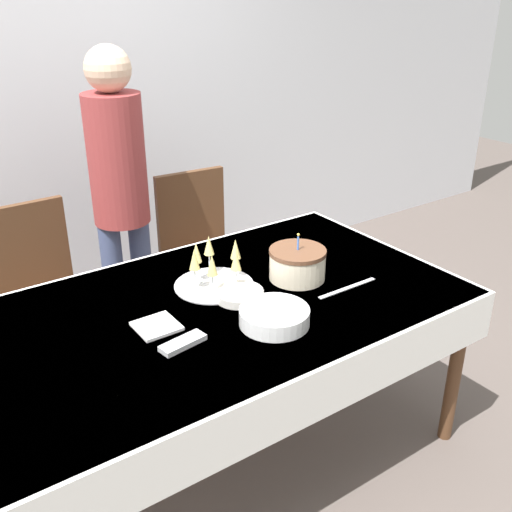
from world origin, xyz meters
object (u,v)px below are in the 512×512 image
(dining_chair_far_left, at_px, (41,296))
(person_standing, at_px, (119,184))
(dining_chair_far_right, at_px, (201,252))
(plate_stack_dessert, at_px, (239,295))
(birthday_cake, at_px, (297,264))
(champagne_tray, at_px, (214,268))
(plate_stack_main, at_px, (274,317))

(dining_chair_far_left, height_order, person_standing, person_standing)
(dining_chair_far_right, height_order, plate_stack_dessert, dining_chair_far_right)
(birthday_cake, xyz_separation_m, plate_stack_dessert, (-0.30, -0.01, -0.05))
(champagne_tray, xyz_separation_m, plate_stack_dessert, (0.02, -0.15, -0.06))
(dining_chair_far_left, bearing_deg, champagne_tray, -54.90)
(dining_chair_far_left, bearing_deg, dining_chair_far_right, -0.01)
(person_standing, bearing_deg, champagne_tray, -86.22)
(person_standing, bearing_deg, dining_chair_far_left, -173.36)
(plate_stack_main, bearing_deg, plate_stack_dessert, 89.37)
(birthday_cake, relative_size, champagne_tray, 0.73)
(champagne_tray, xyz_separation_m, person_standing, (-0.05, 0.80, 0.16))
(champagne_tray, height_order, plate_stack_main, champagne_tray)
(dining_chair_far_left, distance_m, person_standing, 0.66)
(dining_chair_far_left, relative_size, plate_stack_main, 3.76)
(birthday_cake, bearing_deg, person_standing, 111.52)
(dining_chair_far_left, xyz_separation_m, dining_chair_far_right, (0.89, -0.00, 0.00))
(dining_chair_far_right, height_order, plate_stack_main, dining_chair_far_right)
(dining_chair_far_right, height_order, birthday_cake, dining_chair_far_right)
(dining_chair_far_left, xyz_separation_m, champagne_tray, (0.53, -0.75, 0.30))
(dining_chair_far_right, relative_size, plate_stack_main, 3.76)
(dining_chair_far_left, height_order, dining_chair_far_right, same)
(dining_chair_far_right, distance_m, champagne_tray, 0.88)
(plate_stack_main, bearing_deg, dining_chair_far_left, 115.58)
(plate_stack_main, height_order, person_standing, person_standing)
(plate_stack_main, xyz_separation_m, plate_stack_dessert, (0.00, 0.24, -0.01))
(birthday_cake, distance_m, plate_stack_main, 0.39)
(dining_chair_far_right, distance_m, person_standing, 0.62)
(champagne_tray, relative_size, plate_stack_dessert, 1.72)
(champagne_tray, distance_m, person_standing, 0.82)
(plate_stack_dessert, bearing_deg, dining_chair_far_right, 69.44)
(birthday_cake, bearing_deg, plate_stack_main, -141.03)
(plate_stack_main, distance_m, plate_stack_dessert, 0.24)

